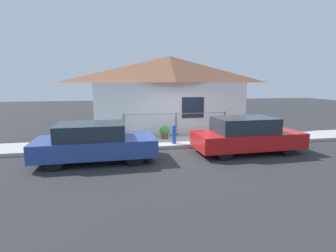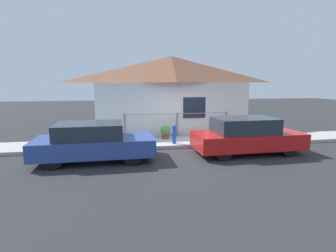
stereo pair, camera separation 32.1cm
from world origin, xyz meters
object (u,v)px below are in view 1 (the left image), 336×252
object	(u,v)px
fire_hydrant	(174,133)
potted_plant_near_hydrant	(165,132)
car_right	(247,135)
car_left	(95,142)
potted_plant_by_fence	(91,133)

from	to	relation	value
fire_hydrant	potted_plant_near_hydrant	size ratio (longest dim) A/B	1.35
car_right	car_left	bearing A→B (deg)	178.50
car_left	fire_hydrant	xyz separation A→B (m)	(3.09, 1.47, -0.10)
car_right	fire_hydrant	world-z (taller)	car_right
fire_hydrant	potted_plant_by_fence	bearing A→B (deg)	162.23
potted_plant_near_hydrant	fire_hydrant	bearing A→B (deg)	-78.79
car_left	fire_hydrant	bearing A→B (deg)	24.51
car_right	fire_hydrant	bearing A→B (deg)	148.06
fire_hydrant	potted_plant_by_fence	distance (m)	3.61
car_right	fire_hydrant	distance (m)	2.91
car_left	fire_hydrant	size ratio (longest dim) A/B	4.92
car_right	potted_plant_near_hydrant	size ratio (longest dim) A/B	6.82
potted_plant_by_fence	potted_plant_near_hydrant	bearing A→B (deg)	-1.67
potted_plant_by_fence	fire_hydrant	bearing A→B (deg)	-17.77
car_left	potted_plant_near_hydrant	bearing A→B (deg)	39.65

